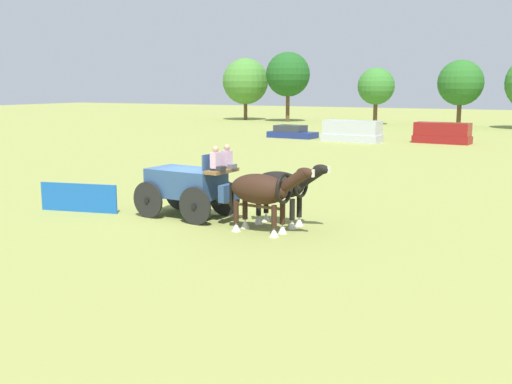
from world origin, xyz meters
The scene contains 12 objects.
ground_plane centered at (0.00, 0.00, 0.00)m, with size 220.00×220.00×0.00m, color olive.
show_wagon centered at (0.16, -0.01, 1.24)m, with size 5.75×2.12×2.74m.
draft_horse_near centered at (3.73, 0.38, 1.36)m, with size 2.97×1.07×2.23m.
draft_horse_off centered at (3.62, -0.92, 1.40)m, with size 3.14×1.15×2.28m.
parked_vehicle_a centered at (-10.80, 33.03, 0.49)m, with size 4.57×2.31×1.15m.
parked_vehicle_b centered at (-4.59, 31.75, 0.88)m, with size 5.21×2.19×1.82m.
parked_vehicle_c centered at (2.52, 33.92, 0.84)m, with size 4.76×2.07×1.73m.
tree_a centered at (-28.56, 56.51, 5.28)m, with size 6.27×6.27×8.43m.
tree_b centered at (-21.76, 55.70, 6.14)m, with size 5.80×5.80×9.07m.
tree_c centered at (-9.55, 54.71, 4.62)m, with size 4.45×4.45×6.88m.
tree_d centered at (0.17, 55.31, 5.03)m, with size 5.19×5.19×7.64m.
sponsor_banner centered at (-4.16, -1.18, 0.55)m, with size 3.20×0.06×1.10m, color #1959B2.
Camera 1 is at (12.59, -18.36, 4.81)m, focal length 42.96 mm.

